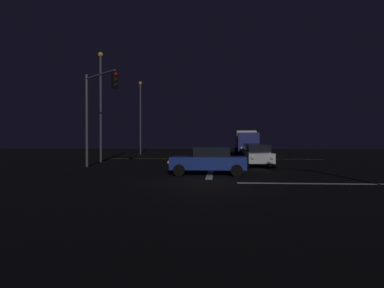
% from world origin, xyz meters
% --- Properties ---
extents(ground, '(120.00, 120.00, 0.10)m').
position_xyz_m(ground, '(0.00, 0.00, -0.05)').
color(ground, black).
extents(stop_line_north, '(0.35, 14.92, 0.01)m').
position_xyz_m(stop_line_north, '(0.00, 8.69, 0.00)').
color(stop_line_north, white).
rests_on(stop_line_north, ground).
extents(centre_line_ns, '(22.00, 0.15, 0.01)m').
position_xyz_m(centre_line_ns, '(0.00, 20.29, 0.00)').
color(centre_line_ns, yellow).
rests_on(centre_line_ns, ground).
extents(sedan_white, '(2.02, 4.33, 1.57)m').
position_xyz_m(sedan_white, '(3.44, 10.34, 0.80)').
color(sedan_white, silver).
rests_on(sedan_white, ground).
extents(sedan_orange, '(2.02, 4.33, 1.57)m').
position_xyz_m(sedan_orange, '(3.84, 15.78, 0.80)').
color(sedan_orange, '#C66014').
rests_on(sedan_orange, ground).
extents(sedan_green, '(2.02, 4.33, 1.57)m').
position_xyz_m(sedan_green, '(3.99, 21.82, 0.80)').
color(sedan_green, '#14512D').
rests_on(sedan_green, ground).
extents(box_truck, '(2.68, 8.28, 3.08)m').
position_xyz_m(box_truck, '(3.93, 29.12, 1.71)').
color(box_truck, navy).
rests_on(box_truck, ground).
extents(sedan_blue_crossing, '(4.33, 2.02, 1.57)m').
position_xyz_m(sedan_blue_crossing, '(-0.05, 3.73, 0.80)').
color(sedan_blue_crossing, navy).
rests_on(sedan_blue_crossing, ground).
extents(traffic_signal_nw, '(3.27, 3.27, 6.72)m').
position_xyz_m(traffic_signal_nw, '(-7.87, 7.87, 4.62)').
color(traffic_signal_nw, '#4C4C51').
rests_on(traffic_signal_nw, ground).
extents(streetlamp_left_near, '(0.44, 0.44, 9.61)m').
position_xyz_m(streetlamp_left_near, '(-9.79, 14.29, 5.50)').
color(streetlamp_left_near, '#424247').
rests_on(streetlamp_left_near, ground).
extents(streetlamp_left_far, '(0.44, 0.44, 9.63)m').
position_xyz_m(streetlamp_left_far, '(-9.79, 30.29, 5.51)').
color(streetlamp_left_far, '#424247').
rests_on(streetlamp_left_far, ground).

